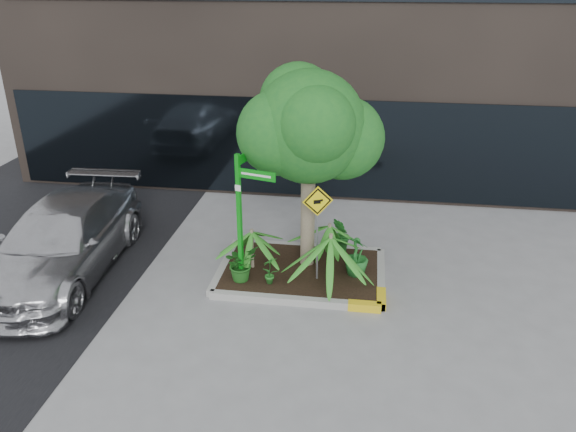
# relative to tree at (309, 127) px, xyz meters

# --- Properties ---
(ground) EXTENTS (80.00, 80.00, 0.00)m
(ground) POSITION_rel_tree_xyz_m (-0.28, -0.59, -3.01)
(ground) COLOR gray
(ground) RESTS_ON ground
(planter) EXTENTS (3.35, 2.36, 0.15)m
(planter) POSITION_rel_tree_xyz_m (-0.05, -0.32, -2.91)
(planter) COLOR #9E9E99
(planter) RESTS_ON ground
(tree) EXTENTS (2.75, 2.44, 4.13)m
(tree) POSITION_rel_tree_xyz_m (0.00, 0.00, 0.00)
(tree) COLOR gray
(tree) RESTS_ON ground
(palm_front) EXTENTS (1.22, 1.22, 1.35)m
(palm_front) POSITION_rel_tree_xyz_m (0.53, -0.84, -1.85)
(palm_front) COLOR gray
(palm_front) RESTS_ON ground
(palm_left) EXTENTS (0.95, 0.95, 1.05)m
(palm_left) POSITION_rel_tree_xyz_m (-1.07, -0.36, -2.07)
(palm_left) COLOR gray
(palm_left) RESTS_ON ground
(palm_back) EXTENTS (0.89, 0.89, 0.99)m
(palm_back) POSITION_rel_tree_xyz_m (0.43, 0.24, -2.12)
(palm_back) COLOR gray
(palm_back) RESTS_ON ground
(parked_car) EXTENTS (2.24, 5.04, 1.44)m
(parked_car) POSITION_rel_tree_xyz_m (-4.86, -0.84, -2.29)
(parked_car) COLOR #B5B4B9
(parked_car) RESTS_ON ground
(shrub_a) EXTENTS (0.89, 0.89, 0.71)m
(shrub_a) POSITION_rel_tree_xyz_m (-1.19, -0.87, -2.51)
(shrub_a) COLOR #1D5A19
(shrub_a) RESTS_ON planter
(shrub_b) EXTENTS (0.66, 0.66, 0.83)m
(shrub_b) POSITION_rel_tree_xyz_m (1.01, -0.35, -2.45)
(shrub_b) COLOR #206A27
(shrub_b) RESTS_ON planter
(shrub_c) EXTENTS (0.43, 0.43, 0.58)m
(shrub_c) POSITION_rel_tree_xyz_m (-0.61, -0.93, -2.57)
(shrub_c) COLOR #246F22
(shrub_c) RESTS_ON planter
(shrub_d) EXTENTS (0.52, 0.52, 0.81)m
(shrub_d) POSITION_rel_tree_xyz_m (0.66, 0.56, -2.46)
(shrub_d) COLOR #1E6720
(shrub_d) RESTS_ON planter
(street_sign_post) EXTENTS (0.78, 0.93, 2.71)m
(street_sign_post) POSITION_rel_tree_xyz_m (-1.11, -0.85, -1.34)
(street_sign_post) COLOR #0E9F18
(street_sign_post) RESTS_ON ground
(cattle_sign) EXTENTS (0.56, 0.22, 1.91)m
(cattle_sign) POSITION_rel_tree_xyz_m (0.25, -0.58, -1.57)
(cattle_sign) COLOR slate
(cattle_sign) RESTS_ON ground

